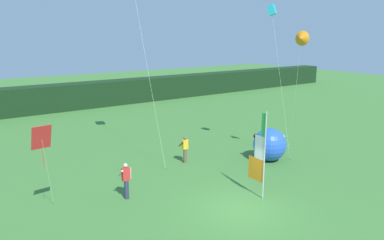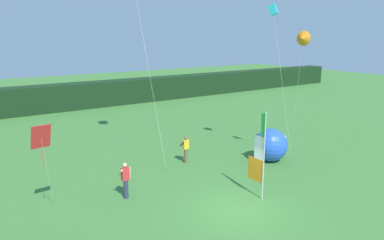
% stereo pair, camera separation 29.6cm
% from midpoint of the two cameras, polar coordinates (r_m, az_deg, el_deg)
% --- Properties ---
extents(ground_plane, '(120.00, 120.00, 0.00)m').
position_cam_midpoint_polar(ground_plane, '(16.48, 7.81, -13.94)').
color(ground_plane, '#3D7533').
extents(distant_treeline, '(80.00, 2.40, 2.63)m').
position_cam_midpoint_polar(distant_treeline, '(39.26, -19.13, 3.45)').
color(distant_treeline, black).
rests_on(distant_treeline, ground).
extents(banner_flag, '(0.06, 1.03, 4.17)m').
position_cam_midpoint_polar(banner_flag, '(17.15, 11.04, -5.70)').
color(banner_flag, '#B7B7BC').
rests_on(banner_flag, ground).
extents(person_near_banner, '(0.55, 0.48, 1.75)m').
position_cam_midpoint_polar(person_near_banner, '(17.33, -9.95, -9.20)').
color(person_near_banner, '#2D334C').
rests_on(person_near_banner, ground).
extents(person_mid_field, '(0.55, 0.48, 1.65)m').
position_cam_midpoint_polar(person_mid_field, '(21.66, -0.59, -4.54)').
color(person_mid_field, brown).
rests_on(person_mid_field, ground).
extents(inflatable_balloon, '(2.07, 2.01, 2.01)m').
position_cam_midpoint_polar(inflatable_balloon, '(22.48, 12.69, -3.86)').
color(inflatable_balloon, blue).
rests_on(inflatable_balloon, ground).
extents(kite_cyan_box_1, '(1.08, 1.76, 9.25)m').
position_cam_midpoint_polar(kite_cyan_box_1, '(22.37, 13.08, 16.36)').
color(kite_cyan_box_1, brown).
rests_on(kite_cyan_box_1, ground).
extents(kite_red_diamond_2, '(0.90, 1.38, 4.01)m').
position_cam_midpoint_polar(kite_red_diamond_2, '(15.78, -22.18, -2.74)').
color(kite_red_diamond_2, brown).
rests_on(kite_red_diamond_2, ground).
extents(kite_orange_delta_3, '(2.10, 2.22, 7.73)m').
position_cam_midpoint_polar(kite_orange_delta_3, '(21.35, 17.39, 12.11)').
color(kite_orange_delta_3, brown).
rests_on(kite_orange_delta_3, ground).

